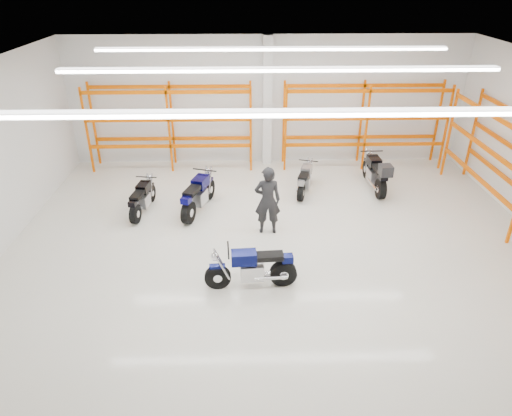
{
  "coord_description": "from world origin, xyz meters",
  "views": [
    {
      "loc": [
        -0.82,
        -10.06,
        6.42
      ],
      "look_at": [
        -0.54,
        0.5,
        0.86
      ],
      "focal_mm": 32.0,
      "sensor_mm": 36.0,
      "label": 1
    }
  ],
  "objects_px": {
    "motorcycle_back_a": "(142,200)",
    "motorcycle_back_c": "(305,181)",
    "motorcycle_back_b": "(197,196)",
    "standing_man": "(268,200)",
    "structural_column": "(267,103)",
    "motorcycle_back_d": "(376,174)",
    "motorcycle_main": "(255,269)"
  },
  "relations": [
    {
      "from": "motorcycle_back_b",
      "to": "structural_column",
      "type": "height_order",
      "value": "structural_column"
    },
    {
      "from": "standing_man",
      "to": "motorcycle_back_c",
      "type": "bearing_deg",
      "value": -119.15
    },
    {
      "from": "structural_column",
      "to": "motorcycle_main",
      "type": "bearing_deg",
      "value": -94.72
    },
    {
      "from": "motorcycle_back_b",
      "to": "structural_column",
      "type": "relative_size",
      "value": 0.49
    },
    {
      "from": "motorcycle_back_b",
      "to": "standing_man",
      "type": "bearing_deg",
      "value": -31.13
    },
    {
      "from": "motorcycle_main",
      "to": "motorcycle_back_a",
      "type": "xyz_separation_m",
      "value": [
        -3.23,
        3.6,
        -0.04
      ]
    },
    {
      "from": "motorcycle_main",
      "to": "structural_column",
      "type": "height_order",
      "value": "structural_column"
    },
    {
      "from": "motorcycle_back_d",
      "to": "motorcycle_main",
      "type": "bearing_deg",
      "value": -128.9
    },
    {
      "from": "motorcycle_back_c",
      "to": "motorcycle_back_b",
      "type": "bearing_deg",
      "value": -159.84
    },
    {
      "from": "motorcycle_back_a",
      "to": "motorcycle_back_b",
      "type": "distance_m",
      "value": 1.63
    },
    {
      "from": "motorcycle_back_a",
      "to": "structural_column",
      "type": "distance_m",
      "value": 5.77
    },
    {
      "from": "motorcycle_back_c",
      "to": "structural_column",
      "type": "xyz_separation_m",
      "value": [
        -1.08,
        2.66,
        1.82
      ]
    },
    {
      "from": "motorcycle_back_d",
      "to": "standing_man",
      "type": "height_order",
      "value": "standing_man"
    },
    {
      "from": "motorcycle_back_b",
      "to": "structural_column",
      "type": "distance_m",
      "value": 4.79
    },
    {
      "from": "motorcycle_main",
      "to": "structural_column",
      "type": "bearing_deg",
      "value": 85.28
    },
    {
      "from": "motorcycle_main",
      "to": "motorcycle_back_c",
      "type": "distance_m",
      "value": 5.14
    },
    {
      "from": "motorcycle_back_a",
      "to": "motorcycle_back_c",
      "type": "relative_size",
      "value": 1.04
    },
    {
      "from": "standing_man",
      "to": "motorcycle_back_d",
      "type": "bearing_deg",
      "value": -145.52
    },
    {
      "from": "motorcycle_main",
      "to": "structural_column",
      "type": "distance_m",
      "value": 7.73
    },
    {
      "from": "motorcycle_main",
      "to": "standing_man",
      "type": "relative_size",
      "value": 1.09
    },
    {
      "from": "motorcycle_back_a",
      "to": "motorcycle_back_c",
      "type": "xyz_separation_m",
      "value": [
        4.93,
        1.24,
        -0.01
      ]
    },
    {
      "from": "motorcycle_back_c",
      "to": "standing_man",
      "type": "bearing_deg",
      "value": -118.5
    },
    {
      "from": "motorcycle_back_c",
      "to": "structural_column",
      "type": "height_order",
      "value": "structural_column"
    },
    {
      "from": "structural_column",
      "to": "motorcycle_back_d",
      "type": "bearing_deg",
      "value": -36.61
    },
    {
      "from": "standing_man",
      "to": "structural_column",
      "type": "distance_m",
      "value": 5.24
    },
    {
      "from": "motorcycle_back_d",
      "to": "motorcycle_back_b",
      "type": "bearing_deg",
      "value": -166.51
    },
    {
      "from": "motorcycle_back_a",
      "to": "structural_column",
      "type": "relative_size",
      "value": 0.43
    },
    {
      "from": "motorcycle_back_a",
      "to": "motorcycle_back_d",
      "type": "height_order",
      "value": "motorcycle_back_d"
    },
    {
      "from": "motorcycle_main",
      "to": "motorcycle_back_b",
      "type": "bearing_deg",
      "value": 113.79
    },
    {
      "from": "motorcycle_back_c",
      "to": "standing_man",
      "type": "xyz_separation_m",
      "value": [
        -1.31,
        -2.42,
        0.53
      ]
    },
    {
      "from": "motorcycle_back_a",
      "to": "motorcycle_back_b",
      "type": "relative_size",
      "value": 0.87
    },
    {
      "from": "motorcycle_back_b",
      "to": "motorcycle_back_c",
      "type": "distance_m",
      "value": 3.52
    }
  ]
}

